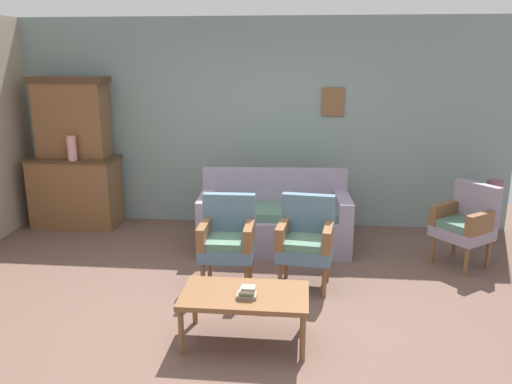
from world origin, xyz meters
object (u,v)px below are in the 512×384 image
(wingback_chair_by_fireplace, at_px, (466,221))
(floral_couch, at_px, (274,221))
(armchair_row_middle, at_px, (306,238))
(book_stack_on_table, at_px, (247,293))
(vase_on_cabinet, at_px, (72,148))
(coffee_table, at_px, (245,298))
(armchair_by_doorway, at_px, (228,237))
(floor_vase_by_wall, at_px, (492,211))
(side_cabinet, at_px, (76,192))

(wingback_chair_by_fireplace, bearing_deg, floral_couch, 170.96)
(armchair_row_middle, xyz_separation_m, book_stack_on_table, (-0.44, -1.16, -0.04))
(armchair_row_middle, distance_m, wingback_chair_by_fireplace, 1.85)
(vase_on_cabinet, height_order, wingback_chair_by_fireplace, vase_on_cabinet)
(floral_couch, bearing_deg, coffee_table, -92.67)
(wingback_chair_by_fireplace, height_order, coffee_table, wingback_chair_by_fireplace)
(wingback_chair_by_fireplace, distance_m, book_stack_on_table, 2.84)
(vase_on_cabinet, height_order, coffee_table, vase_on_cabinet)
(armchair_by_doorway, bearing_deg, floor_vase_by_wall, 26.92)
(armchair_by_doorway, bearing_deg, side_cabinet, 144.52)
(book_stack_on_table, height_order, floor_vase_by_wall, floor_vase_by_wall)
(side_cabinet, bearing_deg, wingback_chair_by_fireplace, -10.59)
(floral_couch, height_order, armchair_by_doorway, same)
(floral_couch, distance_m, floor_vase_by_wall, 2.67)
(coffee_table, bearing_deg, vase_on_cabinet, 135.17)
(side_cabinet, xyz_separation_m, floral_couch, (2.69, -0.56, -0.14))
(side_cabinet, bearing_deg, armchair_by_doorway, -35.48)
(armchair_row_middle, bearing_deg, floor_vase_by_wall, 33.28)
(armchair_row_middle, bearing_deg, coffee_table, -113.38)
(armchair_by_doorway, bearing_deg, coffee_table, -74.10)
(floral_couch, bearing_deg, floor_vase_by_wall, 9.93)
(side_cabinet, xyz_separation_m, book_stack_on_table, (2.61, -2.74, -0.01))
(side_cabinet, bearing_deg, floor_vase_by_wall, -1.08)
(book_stack_on_table, xyz_separation_m, floor_vase_by_wall, (2.70, 2.64, -0.07))
(vase_on_cabinet, xyz_separation_m, wingback_chair_by_fireplace, (4.68, -0.71, -0.59))
(armchair_row_middle, distance_m, coffee_table, 1.19)
(wingback_chair_by_fireplace, xyz_separation_m, book_stack_on_table, (-2.16, -1.85, -0.04))
(side_cabinet, relative_size, book_stack_on_table, 7.43)
(armchair_row_middle, distance_m, book_stack_on_table, 1.24)
(wingback_chair_by_fireplace, distance_m, floor_vase_by_wall, 0.97)
(vase_on_cabinet, height_order, armchair_by_doorway, vase_on_cabinet)
(armchair_row_middle, bearing_deg, wingback_chair_by_fireplace, 21.98)
(side_cabinet, height_order, coffee_table, side_cabinet)
(coffee_table, bearing_deg, side_cabinet, 134.12)
(armchair_row_middle, height_order, book_stack_on_table, armchair_row_middle)
(side_cabinet, relative_size, coffee_table, 1.16)
(book_stack_on_table, bearing_deg, vase_on_cabinet, 134.66)
(floral_couch, xyz_separation_m, coffee_table, (-0.10, -2.11, 0.05))
(vase_on_cabinet, relative_size, wingback_chair_by_fireplace, 0.35)
(armchair_by_doorway, xyz_separation_m, book_stack_on_table, (0.32, -1.10, -0.04))
(wingback_chair_by_fireplace, bearing_deg, vase_on_cabinet, 171.38)
(side_cabinet, distance_m, floor_vase_by_wall, 5.31)
(armchair_by_doorway, height_order, floor_vase_by_wall, armchair_by_doorway)
(coffee_table, height_order, floor_vase_by_wall, floor_vase_by_wall)
(wingback_chair_by_fireplace, relative_size, floor_vase_by_wall, 1.16)
(wingback_chair_by_fireplace, bearing_deg, book_stack_on_table, -139.40)
(armchair_row_middle, xyz_separation_m, floor_vase_by_wall, (2.26, 1.48, -0.11))
(floral_couch, relative_size, armchair_row_middle, 1.98)
(side_cabinet, distance_m, armchair_row_middle, 3.44)
(armchair_by_doorway, relative_size, armchair_row_middle, 1.00)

